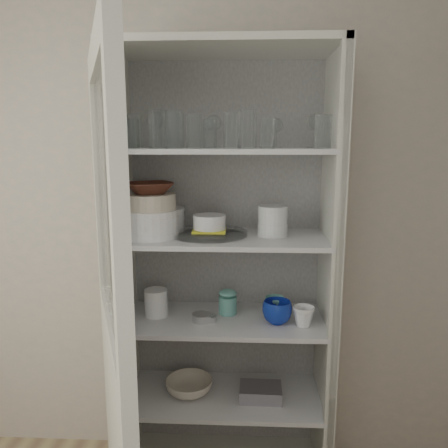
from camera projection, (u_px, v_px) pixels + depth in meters
The scene contains 34 objects.
wall_back at pixel (187, 219), 2.25m from camera, with size 3.60×0.02×2.60m, color #B1ACA1.
pantry_cabinet at pixel (225, 297), 2.15m from camera, with size 1.00×0.45×2.10m.
cupboard_door at pixel (116, 386), 1.48m from camera, with size 0.37×0.85×2.00m.
tumbler_0 at pixel (158, 130), 1.79m from camera, with size 0.08×0.08×0.16m, color silver.
tumbler_1 at pixel (194, 132), 1.83m from camera, with size 0.07×0.07×0.14m, color silver.
tumbler_2 at pixel (173, 130), 1.80m from camera, with size 0.08×0.08×0.16m, color silver.
tumbler_3 at pixel (232, 131), 1.83m from camera, with size 0.07×0.07×0.15m, color silver.
tumbler_4 at pixel (247, 129), 1.77m from camera, with size 0.08×0.08×0.16m, color silver.
tumbler_5 at pixel (267, 133), 1.82m from camera, with size 0.07×0.07×0.13m, color silver.
tumbler_6 at pixel (323, 132), 1.77m from camera, with size 0.07×0.07×0.14m, color silver.
tumbler_7 at pixel (132, 134), 1.94m from camera, with size 0.06×0.06×0.13m, color silver.
tumbler_8 at pixel (134, 131), 1.97m from camera, with size 0.08×0.08×0.15m, color silver.
tumbler_9 at pixel (176, 131), 1.96m from camera, with size 0.08×0.08×0.15m, color silver.
tumbler_10 at pixel (210, 134), 1.95m from camera, with size 0.06×0.06×0.13m, color silver.
goblet_0 at pixel (155, 128), 2.06m from camera, with size 0.08×0.08×0.19m, color silver, non-canonical shape.
goblet_1 at pixel (214, 130), 2.05m from camera, with size 0.08×0.08×0.17m, color silver, non-canonical shape.
goblet_2 at pixel (276, 132), 2.05m from camera, with size 0.07×0.07×0.15m, color silver, non-canonical shape.
goblet_3 at pixel (314, 130), 1.99m from camera, with size 0.07×0.07×0.17m, color silver, non-canonical shape.
plate_stack_front at pixel (151, 223), 1.99m from camera, with size 0.25×0.25×0.13m, color white.
plate_stack_back at pixel (161, 219), 2.13m from camera, with size 0.23×0.23×0.11m, color white.
cream_bowl at pixel (150, 202), 1.97m from camera, with size 0.23×0.23×0.07m, color beige.
terracotta_bowl at pixel (150, 188), 1.96m from camera, with size 0.21×0.21×0.05m, color #462317.
glass_platter at pixel (210, 233), 2.03m from camera, with size 0.36×0.36×0.02m, color silver.
yellow_trivet at pixel (210, 230), 2.03m from camera, with size 0.15×0.15×0.01m, color yellow.
white_ramekin at pixel (209, 222), 2.02m from camera, with size 0.15×0.15×0.07m, color white.
grey_bowl_stack at pixel (273, 221), 2.01m from camera, with size 0.14×0.14×0.14m, color silver.
mug_blue at pixel (277, 312), 2.02m from camera, with size 0.14×0.14×0.11m, color #0C2C96.
mug_teal at pixel (275, 306), 2.12m from camera, with size 0.10×0.10×0.09m, color teal.
mug_white at pixel (303, 316), 1.99m from camera, with size 0.10×0.10×0.09m, color white.
teal_jar at pixel (228, 303), 2.13m from camera, with size 0.09×0.09×0.11m.
measuring_cups at pixel (202, 317), 2.05m from camera, with size 0.09×0.09×0.04m, color silver.
white_canister at pixel (156, 303), 2.10m from camera, with size 0.11×0.11×0.13m, color white.
cream_dish at pixel (189, 386), 2.16m from camera, with size 0.23×0.23×0.07m, color beige.
tin_box at pixel (261, 392), 2.12m from camera, with size 0.20×0.14×0.06m, color gray.
Camera 1 is at (0.29, -0.70, 1.69)m, focal length 35.00 mm.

